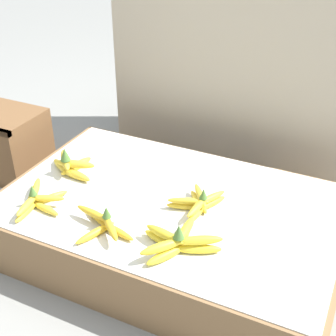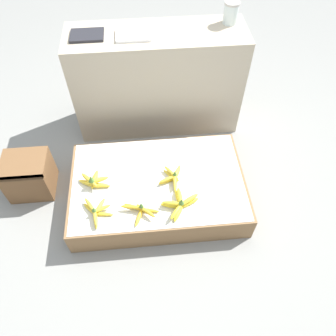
% 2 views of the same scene
% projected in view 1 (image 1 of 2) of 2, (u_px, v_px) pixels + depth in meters
% --- Properties ---
extents(ground_plane, '(10.00, 10.00, 0.00)m').
position_uv_depth(ground_plane, '(171.00, 247.00, 1.74)').
color(ground_plane, gray).
extents(display_platform, '(1.19, 0.76, 0.21)m').
position_uv_depth(display_platform, '(171.00, 225.00, 1.69)').
color(display_platform, olive).
rests_on(display_platform, ground_plane).
extents(back_vendor_table, '(1.28, 0.41, 0.82)m').
position_uv_depth(back_vendor_table, '(259.00, 77.00, 2.12)').
color(back_vendor_table, tan).
rests_on(back_vendor_table, ground_plane).
extents(wooden_crate, '(0.31, 0.27, 0.30)m').
position_uv_depth(wooden_crate, '(8.00, 143.00, 2.13)').
color(wooden_crate, brown).
rests_on(wooden_crate, ground_plane).
extents(banana_bunch_front_left, '(0.20, 0.23, 0.09)m').
position_uv_depth(banana_bunch_front_left, '(38.00, 200.00, 1.60)').
color(banana_bunch_front_left, gold).
rests_on(banana_bunch_front_left, display_platform).
extents(banana_bunch_front_midleft, '(0.24, 0.18, 0.09)m').
position_uv_depth(banana_bunch_front_midleft, '(103.00, 224.00, 1.48)').
color(banana_bunch_front_midleft, gold).
rests_on(banana_bunch_front_midleft, display_platform).
extents(banana_bunch_front_midright, '(0.26, 0.24, 0.10)m').
position_uv_depth(banana_bunch_front_midright, '(178.00, 241.00, 1.40)').
color(banana_bunch_front_midright, yellow).
rests_on(banana_bunch_front_midright, display_platform).
extents(banana_bunch_middle_left, '(0.22, 0.17, 0.11)m').
position_uv_depth(banana_bunch_middle_left, '(70.00, 165.00, 1.78)').
color(banana_bunch_middle_left, gold).
rests_on(banana_bunch_middle_left, display_platform).
extents(banana_bunch_middle_midright, '(0.18, 0.21, 0.09)m').
position_uv_depth(banana_bunch_middle_midright, '(199.00, 203.00, 1.58)').
color(banana_bunch_middle_midright, gold).
rests_on(banana_bunch_middle_midright, display_platform).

